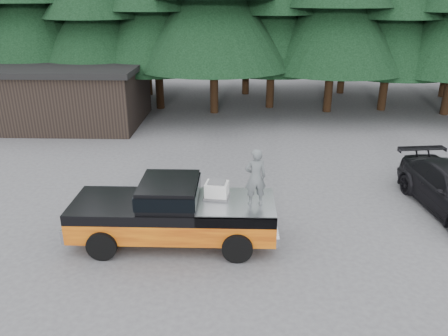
{
  "coord_description": "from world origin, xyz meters",
  "views": [
    {
      "loc": [
        0.42,
        -11.78,
        6.82
      ],
      "look_at": [
        0.06,
        0.0,
        2.11
      ],
      "focal_mm": 35.0,
      "sensor_mm": 36.0,
      "label": 1
    }
  ],
  "objects_px": {
    "pickup_truck": "(174,221)",
    "man_on_bed": "(255,177)",
    "utility_building": "(68,93)",
    "air_compressor": "(217,190)"
  },
  "relations": [
    {
      "from": "air_compressor",
      "to": "utility_building",
      "type": "relative_size",
      "value": 0.08
    },
    {
      "from": "air_compressor",
      "to": "man_on_bed",
      "type": "relative_size",
      "value": 0.39
    },
    {
      "from": "air_compressor",
      "to": "pickup_truck",
      "type": "bearing_deg",
      "value": -160.76
    },
    {
      "from": "man_on_bed",
      "to": "utility_building",
      "type": "distance_m",
      "value": 16.2
    },
    {
      "from": "utility_building",
      "to": "air_compressor",
      "type": "bearing_deg",
      "value": -54.35
    },
    {
      "from": "utility_building",
      "to": "pickup_truck",
      "type": "bearing_deg",
      "value": -58.85
    },
    {
      "from": "air_compressor",
      "to": "man_on_bed",
      "type": "height_order",
      "value": "man_on_bed"
    },
    {
      "from": "air_compressor",
      "to": "utility_building",
      "type": "bearing_deg",
      "value": 133.55
    },
    {
      "from": "man_on_bed",
      "to": "pickup_truck",
      "type": "bearing_deg",
      "value": -15.31
    },
    {
      "from": "pickup_truck",
      "to": "man_on_bed",
      "type": "height_order",
      "value": "man_on_bed"
    }
  ]
}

